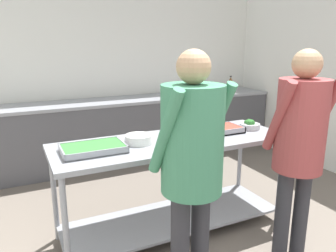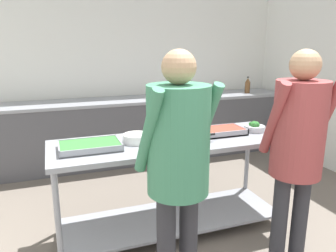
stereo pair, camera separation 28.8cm
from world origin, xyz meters
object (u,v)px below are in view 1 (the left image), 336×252
Objects in this scene: serving_tray_vegetables at (219,130)px; guest_serving_right at (300,136)px; plate_stack at (139,139)px; water_bottle at (230,85)px; serving_tray_roast at (93,149)px; broccoli_bowl at (250,125)px; sauce_pan at (188,139)px; guest_serving_left at (192,153)px.

guest_serving_right is at bearing -77.23° from serving_tray_vegetables.
serving_tray_vegetables is at bearing -0.40° from plate_stack.
water_bottle is (2.28, 1.85, 0.12)m from plate_stack.
water_bottle is at bearing 63.65° from guest_serving_right.
broccoli_bowl is (1.53, 0.02, 0.01)m from serving_tray_roast.
broccoli_bowl is at bearing -1.59° from plate_stack.
broccoli_bowl is 2.20m from water_bottle.
sauce_pan is 0.64m from guest_serving_left.
serving_tray_vegetables is 2.37m from water_bottle.
plate_stack reaches higher than serving_tray_roast.
guest_serving_left is (-0.29, -0.56, 0.10)m from sauce_pan.
plate_stack reaches higher than serving_tray_vegetables.
guest_serving_left reaches higher than sauce_pan.
plate_stack is 0.94× the size of water_bottle.
water_bottle is (1.14, 1.88, 0.12)m from broccoli_bowl.
water_bottle is (1.92, 2.04, 0.12)m from sauce_pan.
sauce_pan is 0.98× the size of serving_tray_vegetables.
serving_tray_vegetables is 0.25× the size of guest_serving_right.
broccoli_bowl is at bearing -4.39° from serving_tray_vegetables.
serving_tray_vegetables is 0.81m from guest_serving_right.
sauce_pan is at bearing -28.71° from plate_stack.
guest_serving_right reaches higher than serving_tray_vegetables.
plate_stack is 0.15× the size of guest_serving_left.
plate_stack is at bearing 95.45° from guest_serving_left.
guest_serving_right is at bearing -102.09° from broccoli_bowl.
plate_stack is 0.80m from serving_tray_vegetables.
plate_stack is 0.58× the size of serving_tray_vegetables.
serving_tray_roast is at bearing -172.26° from plate_stack.
guest_serving_left reaches higher than water_bottle.
plate_stack is at bearing 141.23° from guest_serving_right.
plate_stack is 1.26m from guest_serving_right.
guest_serving_left is at bearing 178.42° from guest_serving_right.
broccoli_bowl is at bearing 77.91° from guest_serving_right.
serving_tray_roast is at bearing -179.18° from broccoli_bowl.
serving_tray_roast is 1.56m from guest_serving_right.
serving_tray_roast is 2.46× the size of broccoli_bowl.
guest_serving_left is at bearing -56.59° from serving_tray_roast.
broccoli_bowl is (1.14, -0.03, 0.00)m from plate_stack.
serving_tray_roast is 0.40m from plate_stack.
guest_serving_left is (-0.73, -0.75, 0.12)m from serving_tray_vegetables.
broccoli_bowl is 0.76× the size of water_bottle.
sauce_pan is at bearing -133.24° from water_bottle.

